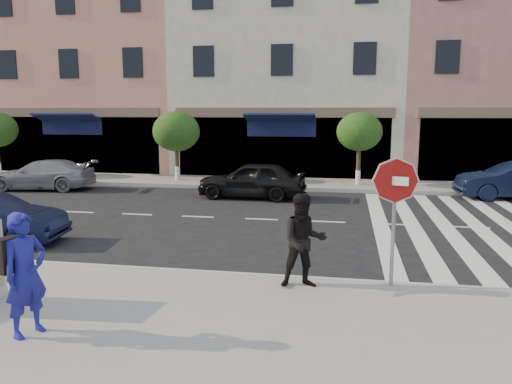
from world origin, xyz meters
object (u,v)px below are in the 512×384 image
Objects in this scene: walker at (304,241)px; car_far_mid at (252,180)px; photographer at (26,274)px; car_far_left at (42,175)px; stop_sign at (395,193)px.

walker reaches higher than car_far_mid.
car_far_mid is at bearing 17.21° from photographer.
car_far_left is at bearing 53.82° from photographer.
stop_sign is at bearing 27.52° from car_far_mid.
photographer reaches higher than car_far_mid.
walker is at bearing 42.98° from car_far_left.
photographer is at bearing 26.15° from car_far_left.
stop_sign reaches higher than walker.
car_far_left is 1.06× the size of car_far_mid.
walker is (3.64, 2.59, -0.03)m from photographer.
stop_sign is at bearing 47.40° from car_far_left.
photographer is 0.44× the size of car_far_mid.
stop_sign is 10.28m from car_far_mid.
stop_sign is at bearing -3.38° from walker.
photographer is 14.98m from car_far_left.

